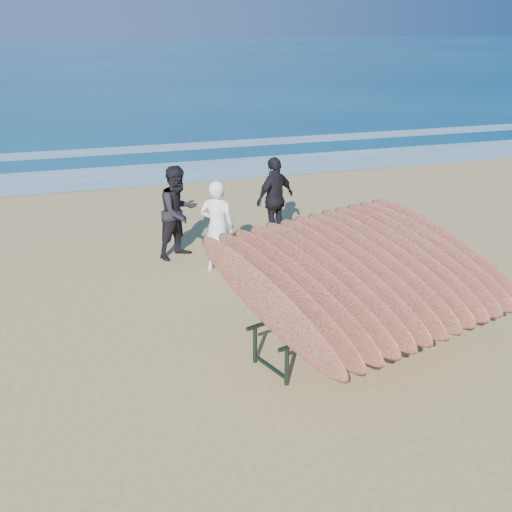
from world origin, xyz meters
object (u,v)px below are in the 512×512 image
Objects in this scene: person_white at (217,227)px; person_dark_a at (179,212)px; person_dark_b at (275,199)px; surfboard_rack at (362,273)px.

person_white is 1.00m from person_dark_a.
person_white is 1.96m from person_dark_b.
surfboard_rack is 4.28m from person_dark_b.
person_white is at bearing 13.61° from person_dark_b.
person_dark_b is at bearing -112.54° from person_white.
person_dark_a is at bearing 95.73° from surfboard_rack.
surfboard_rack is 4.21m from person_dark_a.
person_dark_b is at bearing -18.84° from person_dark_a.
surfboard_rack is 2.45× the size of person_dark_b.
person_dark_a is at bearing -15.74° from person_dark_b.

